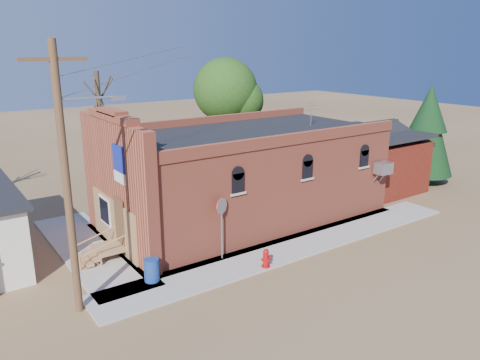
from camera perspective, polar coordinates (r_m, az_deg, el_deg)
ground at (r=20.11m, az=5.40°, el=-9.98°), size 120.00×120.00×0.00m
sidewalk_south at (r=21.61m, az=6.90°, el=-8.01°), size 19.00×2.20×0.08m
sidewalk_west at (r=22.22m, az=-17.85°, el=-8.01°), size 2.60×10.00×0.08m
brick_bar at (r=24.32m, az=0.11°, el=0.58°), size 16.40×7.97×6.30m
red_shed at (r=30.93m, az=15.21°, el=3.19°), size 5.40×6.40×4.30m
utility_pole at (r=15.84m, az=-20.28°, el=0.37°), size 3.12×0.26×9.00m
tree_bare_near at (r=28.25m, az=-16.84°, el=9.52°), size 2.80×2.80×7.65m
tree_leafy at (r=32.66m, az=-1.78°, el=10.88°), size 4.40×4.40×8.15m
evergreen_tree at (r=32.99m, az=21.90°, el=5.91°), size 3.60×3.60×6.50m
fire_hydrant at (r=19.33m, az=3.18°, el=-9.49°), size 0.46×0.45×0.79m
stop_sign at (r=19.43m, az=-2.27°, el=-3.92°), size 0.69×0.36×2.72m
trash_barrel at (r=18.53m, az=-10.72°, el=-10.73°), size 0.63×0.63×0.90m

